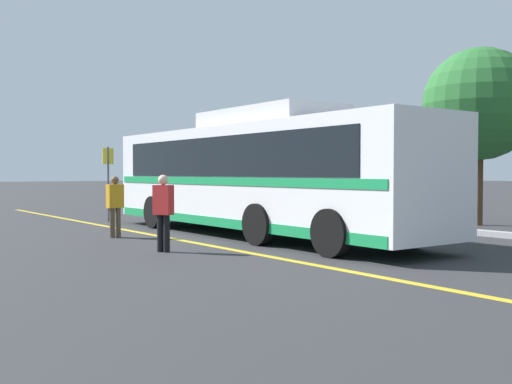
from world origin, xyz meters
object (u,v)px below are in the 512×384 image
Objects in this scene: pedestrian_0 at (163,208)px; parked_car_1 at (273,201)px; transit_bus at (256,173)px; pedestrian_1 at (115,203)px; bus_stop_sign at (108,175)px; tree_0 at (230,138)px; parked_car_0 at (192,194)px; tree_1 at (480,105)px.

parked_car_1 is at bearing 101.13° from pedestrian_0.
transit_bus is 3.87m from pedestrian_1.
bus_stop_sign reaches higher than pedestrian_0.
pedestrian_1 is (-1.86, -3.30, -0.78)m from transit_bus.
bus_stop_sign is (-6.95, -1.40, -0.05)m from transit_bus.
tree_0 is at bearing 31.97° from bus_stop_sign.
bus_stop_sign is 10.52m from tree_0.
parked_car_0 is 11.36m from pedestrian_1.
tree_1 is (12.16, 3.82, 3.19)m from parked_car_0.
pedestrian_1 is 0.32× the size of tree_0.
pedestrian_0 is (12.05, -7.67, 0.18)m from parked_car_0.
tree_1 reaches higher than parked_car_0.
parked_car_0 is 0.99× the size of parked_car_1.
tree_1 is (5.99, 3.93, 3.29)m from parked_car_1.
pedestrian_1 is 5.48m from bus_stop_sign.
transit_bus is 4.00m from pedestrian_0.
pedestrian_0 is 0.64× the size of bus_stop_sign.
tree_0 reaches higher than transit_bus.
pedestrian_1 is 15.25m from tree_0.
tree_1 is (1.64, 7.86, 2.26)m from transit_bus.
tree_0 is (-10.53, 10.71, 2.61)m from pedestrian_1.
tree_1 is (14.03, 0.46, 0.43)m from tree_0.
pedestrian_1 is 0.28× the size of tree_1.
transit_bus is at bearing 86.02° from pedestrian_0.
parked_car_1 is 2.48× the size of pedestrian_1.
pedestrian_0 reaches higher than parked_car_0.
tree_0 is at bearing 69.75° from parked_car_1.
pedestrian_0 is at bearing -139.02° from parked_car_1.
parked_car_1 is 1.53× the size of bus_stop_sign.
transit_bus reaches higher than bus_stop_sign.
bus_stop_sign reaches higher than parked_car_1.
tree_0 reaches higher than bus_stop_sign.
bus_stop_sign is (3.58, -5.45, 0.89)m from parked_car_0.
parked_car_0 is 2.45× the size of pedestrian_1.
transit_bus is at bearing 147.30° from pedestrian_1.
pedestrian_1 is at bearing 147.89° from pedestrian_0.
transit_bus is 7.32× the size of pedestrian_0.
parked_car_0 is 1.52× the size of bus_stop_sign.
tree_1 is at bearing -42.55° from bus_stop_sign.
parked_car_0 is at bearing -133.61° from pedestrian_1.
pedestrian_0 is at bearing -123.79° from parked_car_0.
parked_car_0 is at bearing 120.80° from pedestrian_0.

